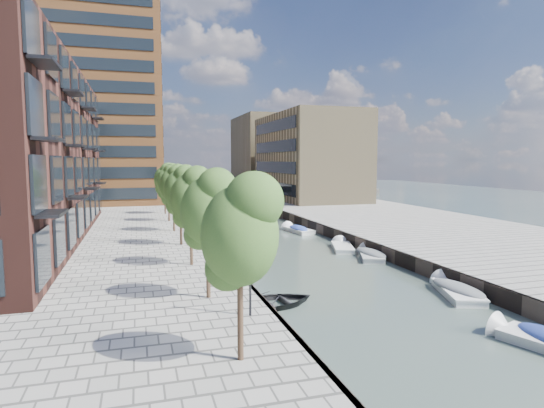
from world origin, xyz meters
name	(u,v)px	position (x,y,z in m)	size (l,w,h in m)	color
water	(245,226)	(0.00, 40.00, 0.00)	(300.00, 300.00, 0.00)	#38473F
quay_right	(371,216)	(16.00, 40.00, 0.50)	(20.00, 140.00, 1.00)	gray
quay_wall_left	(191,224)	(-6.10, 40.00, 0.50)	(0.25, 140.00, 1.00)	#332823
quay_wall_right	(296,219)	(6.10, 40.00, 0.50)	(0.25, 140.00, 1.00)	#332823
far_closure	(189,189)	(0.00, 100.00, 0.50)	(80.00, 40.00, 1.00)	gray
apartment_block	(25,153)	(-20.00, 30.00, 8.00)	(8.00, 38.00, 14.00)	#331813
tower	(99,104)	(-17.00, 65.00, 16.00)	(18.00, 18.00, 30.00)	#9A5B2C
tan_block_near	(308,157)	(16.00, 62.00, 8.00)	(12.00, 25.00, 14.00)	#8E7C57
tan_block_far	(266,153)	(16.00, 88.00, 9.00)	(12.00, 20.00, 16.00)	#8E7C57
bridge	(205,194)	(0.00, 72.00, 1.39)	(13.00, 6.00, 1.30)	gray
tree_0	(240,228)	(-8.50, 4.00, 5.31)	(2.50, 2.50, 5.95)	#382619
tree_1	(207,207)	(-8.50, 11.00, 5.31)	(2.50, 2.50, 5.95)	#382619
tree_2	(191,195)	(-8.50, 18.00, 5.31)	(2.50, 2.50, 5.95)	#382619
tree_3	(180,189)	(-8.50, 25.00, 5.31)	(2.50, 2.50, 5.95)	#382619
tree_4	(173,184)	(-8.50, 32.00, 5.31)	(2.50, 2.50, 5.95)	#382619
tree_5	(168,180)	(-8.50, 39.00, 5.31)	(2.50, 2.50, 5.95)	#382619
tree_6	(165,178)	(-8.50, 46.00, 5.31)	(2.50, 2.50, 5.95)	#382619
lamp_0	(250,256)	(-7.20, 8.00, 3.51)	(0.24, 0.24, 4.12)	black
lamp_1	(200,213)	(-7.20, 24.00, 3.51)	(0.24, 0.24, 4.12)	black
lamp_2	(180,196)	(-7.20, 40.00, 3.51)	(0.24, 0.24, 4.12)	black
sloop_0	(273,306)	(-5.09, 11.78, 0.00)	(3.15, 4.41, 0.91)	black
sloop_1	(237,254)	(-4.17, 24.88, 0.00)	(3.60, 5.04, 1.04)	black
sloop_2	(228,245)	(-4.13, 29.00, 0.00)	(3.11, 4.35, 0.90)	maroon
sloop_3	(214,233)	(-4.15, 36.19, 0.00)	(3.30, 4.62, 0.96)	#B1B1AF
sloop_4	(244,262)	(-4.22, 22.12, 0.00)	(3.52, 4.93, 1.02)	black
motorboat_1	(455,290)	(5.35, 11.04, 0.20)	(3.19, 5.10, 1.61)	white
motorboat_2	(342,247)	(4.86, 24.77, 0.09)	(2.86, 4.69, 1.48)	white
motorboat_3	(297,230)	(4.21, 34.39, 0.19)	(2.33, 4.83, 1.54)	white
motorboat_4	(370,255)	(5.51, 21.01, 0.19)	(3.23, 4.90, 1.55)	#B9B9B7
car	(271,196)	(8.83, 59.68, 1.68)	(1.61, 4.00, 1.36)	#A9ACAE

